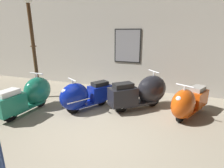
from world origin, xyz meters
The scene contains 7 objects.
ground_plane centered at (0.00, 0.00, 0.00)m, with size 60.00×60.00×0.00m, color gray.
showroom_back_wall centered at (0.00, 3.58, 1.96)m, with size 18.00×0.24×3.93m.
scooter_0 centered at (-2.17, 0.65, 0.47)m, with size 0.61×1.72×1.03m.
scooter_1 centered at (-0.81, 1.15, 0.44)m, with size 1.22×1.57×0.96m.
scooter_2 centered at (0.75, 1.87, 0.49)m, with size 1.64×1.57×1.08m.
scooter_3 centered at (1.91, 1.61, 0.43)m, with size 1.10×1.58×0.95m.
lamppost centered at (-2.72, 1.59, 1.74)m, with size 0.28×0.28×3.22m.
Camera 1 is at (1.48, -2.90, 2.13)m, focal length 28.19 mm.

